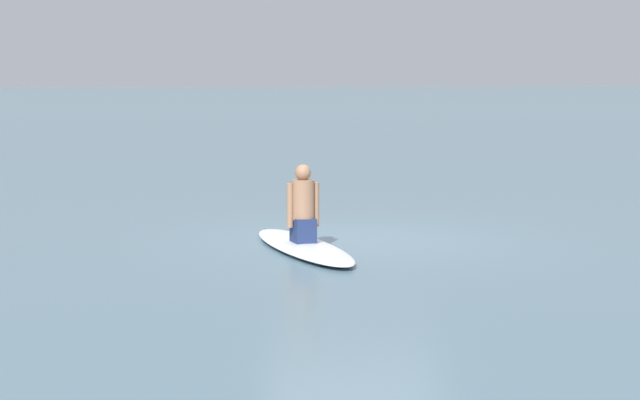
# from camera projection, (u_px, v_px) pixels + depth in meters

# --- Properties ---
(ground_plane) EXTENTS (400.00, 400.00, 0.00)m
(ground_plane) POSITION_uv_depth(u_px,v_px,m) (355.00, 240.00, 15.32)
(ground_plane) COLOR slate
(surfboard) EXTENTS (1.47, 3.41, 0.12)m
(surfboard) POSITION_uv_depth(u_px,v_px,m) (303.00, 246.00, 14.40)
(surfboard) COLOR white
(surfboard) RESTS_ON ground
(person_paddler) EXTENTS (0.45, 0.39, 1.02)m
(person_paddler) POSITION_uv_depth(u_px,v_px,m) (303.00, 207.00, 14.34)
(person_paddler) COLOR navy
(person_paddler) RESTS_ON surfboard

